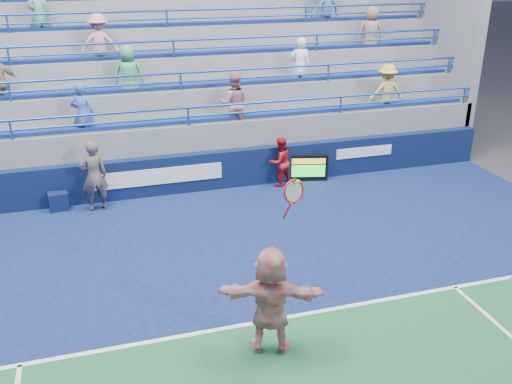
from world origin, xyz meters
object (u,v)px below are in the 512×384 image
object	(u,v)px
tennis_player	(271,301)
ball_girl	(280,162)
line_judge	(94,176)
serve_speed_board	(308,168)
judge_chair	(58,199)

from	to	relation	value
tennis_player	ball_girl	distance (m)	7.36
tennis_player	line_judge	bearing A→B (deg)	111.18
serve_speed_board	line_judge	size ratio (longest dim) A/B	0.61
serve_speed_board	line_judge	world-z (taller)	line_judge
serve_speed_board	line_judge	bearing A→B (deg)	-176.97
tennis_player	line_judge	world-z (taller)	tennis_player
line_judge	ball_girl	size ratio (longest dim) A/B	1.30
serve_speed_board	line_judge	distance (m)	6.05
judge_chair	line_judge	size ratio (longest dim) A/B	0.46
ball_girl	line_judge	bearing A→B (deg)	-16.46
line_judge	ball_girl	xyz separation A→B (m)	(5.11, 0.22, -0.22)
serve_speed_board	ball_girl	distance (m)	0.97
serve_speed_board	ball_girl	xyz separation A→B (m)	(-0.91, -0.10, 0.32)
serve_speed_board	judge_chair	xyz separation A→B (m)	(-6.98, 0.01, -0.12)
judge_chair	ball_girl	world-z (taller)	ball_girl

